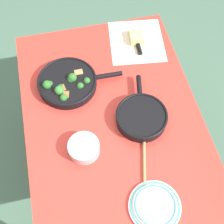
{
  "coord_description": "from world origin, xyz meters",
  "views": [
    {
      "loc": [
        0.71,
        -0.16,
        2.01
      ],
      "look_at": [
        0.0,
        0.0,
        0.74
      ],
      "focal_mm": 50.0,
      "sensor_mm": 36.0,
      "label": 1
    }
  ],
  "objects_px": {
    "skillet_broccoli": "(68,83)",
    "prep_bowl_steel": "(84,148)",
    "dinner_plate_stack": "(155,206)",
    "wooden_spoon": "(144,144)",
    "skillet_eggs": "(141,117)",
    "grater_knife": "(137,43)",
    "cheese_block": "(136,37)"
  },
  "relations": [
    {
      "from": "skillet_eggs",
      "to": "grater_knife",
      "type": "xyz_separation_m",
      "value": [
        -0.46,
        0.11,
        -0.02
      ]
    },
    {
      "from": "wooden_spoon",
      "to": "grater_knife",
      "type": "distance_m",
      "value": 0.6
    },
    {
      "from": "skillet_broccoli",
      "to": "prep_bowl_steel",
      "type": "height_order",
      "value": "skillet_broccoli"
    },
    {
      "from": "wooden_spoon",
      "to": "skillet_broccoli",
      "type": "bearing_deg",
      "value": 50.65
    },
    {
      "from": "wooden_spoon",
      "to": "dinner_plate_stack",
      "type": "bearing_deg",
      "value": -171.63
    },
    {
      "from": "skillet_broccoli",
      "to": "dinner_plate_stack",
      "type": "bearing_deg",
      "value": -67.94
    },
    {
      "from": "prep_bowl_steel",
      "to": "dinner_plate_stack",
      "type": "bearing_deg",
      "value": 37.55
    },
    {
      "from": "skillet_broccoli",
      "to": "cheese_block",
      "type": "distance_m",
      "value": 0.47
    },
    {
      "from": "wooden_spoon",
      "to": "grater_knife",
      "type": "relative_size",
      "value": 1.62
    },
    {
      "from": "skillet_broccoli",
      "to": "wooden_spoon",
      "type": "xyz_separation_m",
      "value": [
        0.39,
        0.28,
        -0.02
      ]
    },
    {
      "from": "skillet_broccoli",
      "to": "wooden_spoon",
      "type": "distance_m",
      "value": 0.49
    },
    {
      "from": "skillet_eggs",
      "to": "prep_bowl_steel",
      "type": "height_order",
      "value": "prep_bowl_steel"
    },
    {
      "from": "skillet_broccoli",
      "to": "grater_knife",
      "type": "bearing_deg",
      "value": 26.24
    },
    {
      "from": "skillet_broccoli",
      "to": "prep_bowl_steel",
      "type": "relative_size",
      "value": 3.05
    },
    {
      "from": "grater_knife",
      "to": "dinner_plate_stack",
      "type": "height_order",
      "value": "dinner_plate_stack"
    },
    {
      "from": "grater_knife",
      "to": "prep_bowl_steel",
      "type": "bearing_deg",
      "value": 147.92
    },
    {
      "from": "prep_bowl_steel",
      "to": "wooden_spoon",
      "type": "bearing_deg",
      "value": 83.39
    },
    {
      "from": "skillet_eggs",
      "to": "dinner_plate_stack",
      "type": "xyz_separation_m",
      "value": [
        0.4,
        -0.05,
        -0.01
      ]
    },
    {
      "from": "grater_knife",
      "to": "skillet_eggs",
      "type": "bearing_deg",
      "value": 170.38
    },
    {
      "from": "skillet_eggs",
      "to": "cheese_block",
      "type": "xyz_separation_m",
      "value": [
        -0.49,
        0.11,
        -0.01
      ]
    },
    {
      "from": "grater_knife",
      "to": "dinner_plate_stack",
      "type": "bearing_deg",
      "value": 172.9
    },
    {
      "from": "skillet_broccoli",
      "to": "skillet_eggs",
      "type": "xyz_separation_m",
      "value": [
        0.27,
        0.3,
        -0.0
      ]
    },
    {
      "from": "dinner_plate_stack",
      "to": "prep_bowl_steel",
      "type": "distance_m",
      "value": 0.39
    },
    {
      "from": "wooden_spoon",
      "to": "grater_knife",
      "type": "height_order",
      "value": "grater_knife"
    },
    {
      "from": "skillet_eggs",
      "to": "cheese_block",
      "type": "height_order",
      "value": "skillet_eggs"
    },
    {
      "from": "wooden_spoon",
      "to": "cheese_block",
      "type": "bearing_deg",
      "value": 3.27
    },
    {
      "from": "skillet_eggs",
      "to": "grater_knife",
      "type": "height_order",
      "value": "skillet_eggs"
    },
    {
      "from": "skillet_eggs",
      "to": "cheese_block",
      "type": "bearing_deg",
      "value": -0.73
    },
    {
      "from": "skillet_eggs",
      "to": "dinner_plate_stack",
      "type": "height_order",
      "value": "skillet_eggs"
    },
    {
      "from": "skillet_broccoli",
      "to": "cheese_block",
      "type": "height_order",
      "value": "skillet_broccoli"
    },
    {
      "from": "grater_knife",
      "to": "cheese_block",
      "type": "bearing_deg",
      "value": 1.65
    },
    {
      "from": "skillet_broccoli",
      "to": "prep_bowl_steel",
      "type": "bearing_deg",
      "value": -85.91
    }
  ]
}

